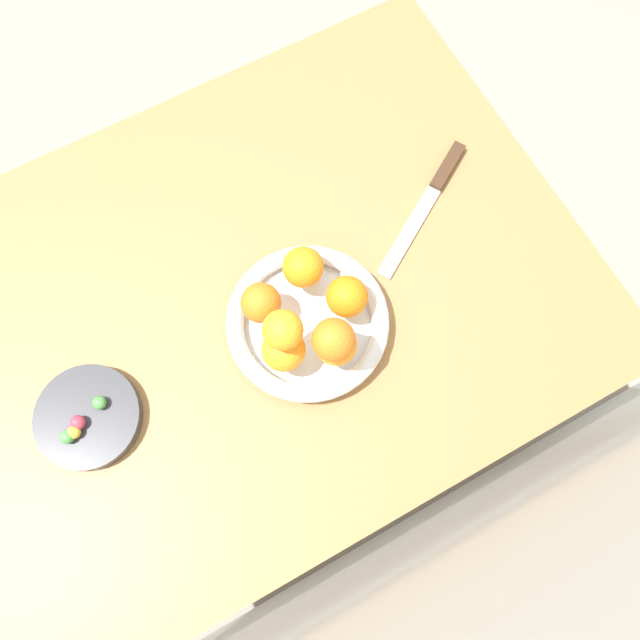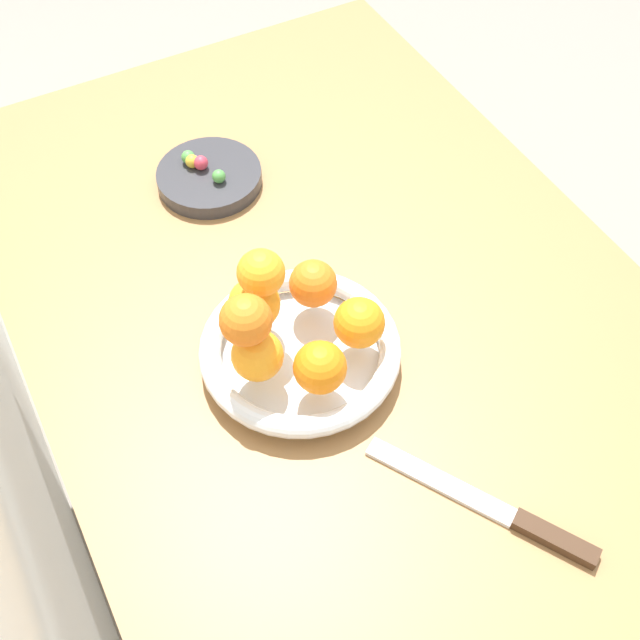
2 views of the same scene
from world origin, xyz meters
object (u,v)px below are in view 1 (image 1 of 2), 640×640
object	(u,v)px
orange_6	(333,340)
dining_table	(233,327)
orange_3	(336,345)
fruit_bowl	(308,323)
orange_0	(303,267)
orange_2	(283,350)
knife	(430,197)
orange_1	(261,303)
candy_dish	(88,417)
candy_ball_4	(67,437)
orange_4	(347,297)
candy_ball_2	(74,432)
candy_ball_0	(78,423)
candy_ball_3	(70,431)
orange_5	(283,330)
candy_ball_1	(99,403)

from	to	relation	value
orange_6	dining_table	bearing A→B (deg)	-54.81
orange_3	orange_6	distance (m)	0.06
fruit_bowl	orange_0	xyz separation A→B (m)	(-0.03, -0.06, 0.05)
orange_2	knife	bearing A→B (deg)	-158.72
orange_1	candy_dish	bearing A→B (deg)	3.02
orange_2	orange_0	bearing A→B (deg)	-130.62
orange_1	candy_ball_4	xyz separation A→B (m)	(0.32, 0.03, -0.04)
candy_dish	orange_2	distance (m)	0.30
orange_3	orange_4	bearing A→B (deg)	-131.52
orange_2	candy_ball_2	bearing A→B (deg)	-8.31
candy_dish	candy_ball_0	distance (m)	0.02
dining_table	candy_ball_2	bearing A→B (deg)	14.88
orange_2	orange_6	distance (m)	0.09
orange_2	candy_dish	bearing A→B (deg)	-11.92
orange_1	candy_ball_3	world-z (taller)	orange_1
dining_table	fruit_bowl	size ratio (longest dim) A/B	4.63
candy_ball_0	candy_ball_2	world-z (taller)	candy_ball_0
candy_dish	orange_2	size ratio (longest dim) A/B	2.43
candy_ball_4	orange_5	bearing A→B (deg)	174.00
orange_5	knife	distance (m)	0.36
candy_ball_1	knife	bearing A→B (deg)	-174.00
orange_4	orange_5	world-z (taller)	orange_5
orange_5	candy_ball_3	size ratio (longest dim) A/B	3.84
orange_3	orange_4	size ratio (longest dim) A/B	0.99
orange_5	candy_ball_2	world-z (taller)	orange_5
orange_2	candy_ball_2	distance (m)	0.31
dining_table	candy_ball_3	xyz separation A→B (m)	(0.26, 0.06, 0.12)
fruit_bowl	candy_dish	xyz separation A→B (m)	(0.34, -0.03, -0.01)
orange_4	orange_6	bearing A→B (deg)	46.78
dining_table	orange_1	xyz separation A→B (m)	(-0.05, 0.04, 0.16)
dining_table	candy_ball_1	world-z (taller)	candy_ball_1
knife	orange_6	bearing A→B (deg)	30.96
candy_dish	orange_1	xyz separation A→B (m)	(-0.29, -0.02, 0.06)
orange_3	orange_4	xyz separation A→B (m)	(-0.05, -0.05, 0.00)
candy_ball_1	knife	xyz separation A→B (m)	(-0.58, -0.06, -0.03)
orange_1	knife	world-z (taller)	orange_1
orange_2	orange_3	xyz separation A→B (m)	(-0.07, 0.03, -0.00)
candy_ball_3	fruit_bowl	bearing A→B (deg)	177.19
orange_1	candy_ball_1	distance (m)	0.26
orange_5	candy_ball_4	size ratio (longest dim) A/B	2.76
dining_table	candy_ball_1	xyz separation A→B (m)	(0.21, 0.05, 0.12)
orange_6	candy_ball_0	bearing A→B (deg)	-13.89
candy_dish	orange_4	distance (m)	0.40
dining_table	orange_1	world-z (taller)	orange_1
dining_table	knife	size ratio (longest dim) A/B	4.72
candy_dish	orange_0	bearing A→B (deg)	-174.69
candy_ball_3	orange_1	bearing A→B (deg)	-175.22
candy_ball_3	candy_ball_2	bearing A→B (deg)	131.64
orange_1	orange_6	world-z (taller)	orange_6
orange_4	orange_2	bearing A→B (deg)	12.67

